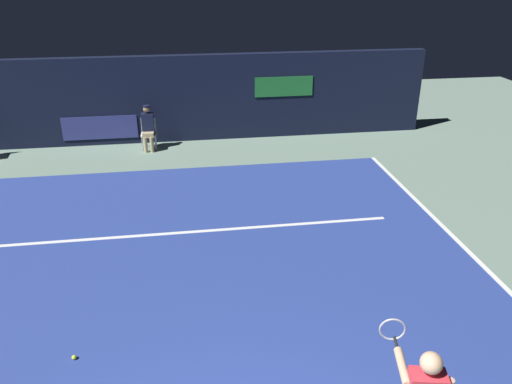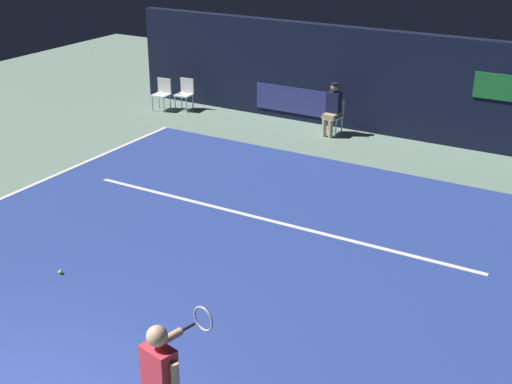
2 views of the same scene
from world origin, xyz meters
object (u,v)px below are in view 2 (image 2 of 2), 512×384
line_judge_on_chair (333,108)px  courtside_chair_far (185,92)px  courtside_chair_near (162,92)px  tennis_ball (60,272)px

line_judge_on_chair → courtside_chair_far: 4.52m
courtside_chair_near → courtside_chair_far: same height
courtside_chair_near → courtside_chair_far: bearing=30.5°
line_judge_on_chair → courtside_chair_far: line_judge_on_chair is taller
line_judge_on_chair → courtside_chair_far: bearing=-179.3°
courtside_chair_near → tennis_ball: size_ratio=12.94×
courtside_chair_far → tennis_ball: size_ratio=12.94×
line_judge_on_chair → tennis_ball: (-0.73, -8.75, -0.64)m
courtside_chair_far → tennis_ball: 9.49m
tennis_ball → courtside_chair_near: bearing=117.4°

